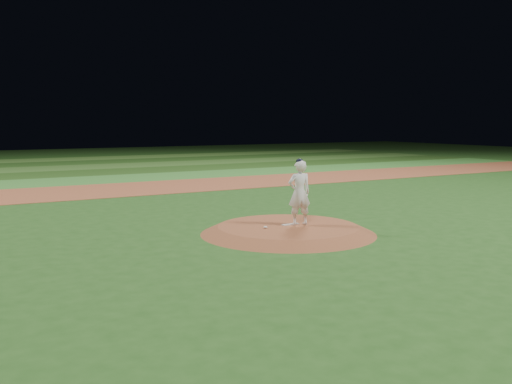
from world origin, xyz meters
The scene contains 12 objects.
ground centered at (0.00, 0.00, 0.00)m, with size 120.00×120.00×0.00m, color #224E19.
infield_dirt_band centered at (0.00, 14.00, 0.01)m, with size 70.00×6.00×0.02m, color brown.
outfield_stripe_0 centered at (0.00, 19.50, 0.01)m, with size 70.00×5.00×0.02m, color #367C2D.
outfield_stripe_1 centered at (0.00, 24.50, 0.01)m, with size 70.00×5.00×0.02m, color #234917.
outfield_stripe_2 centered at (0.00, 29.50, 0.01)m, with size 70.00×5.00×0.02m, color #396926.
outfield_stripe_3 centered at (0.00, 34.50, 0.01)m, with size 70.00×5.00×0.02m, color #234C18.
outfield_stripe_4 centered at (0.00, 39.50, 0.01)m, with size 70.00×5.00×0.02m, color #457B2C.
outfield_stripe_5 centered at (0.00, 44.50, 0.01)m, with size 70.00×5.00×0.02m, color #204C18.
pitchers_mound centered at (0.00, 0.00, 0.12)m, with size 5.50×5.50×0.25m, color brown.
pitching_rubber centered at (0.15, 0.09, 0.26)m, with size 0.59×0.15×0.03m, color silver.
rosin_bag centered at (-0.84, -0.02, 0.28)m, with size 0.13×0.13×0.07m, color silver.
pitcher_on_mound centered at (0.39, -0.04, 1.28)m, with size 0.83×0.63×2.10m.
Camera 1 is at (-9.71, -14.70, 3.51)m, focal length 40.00 mm.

